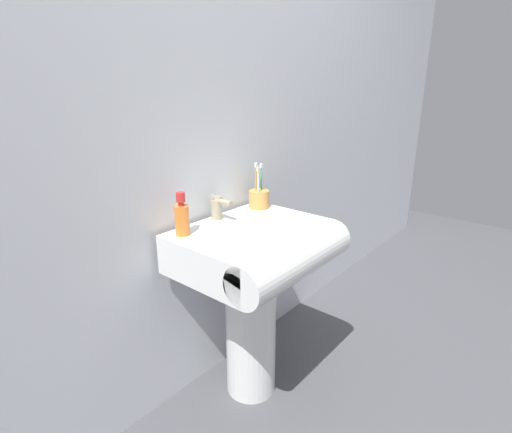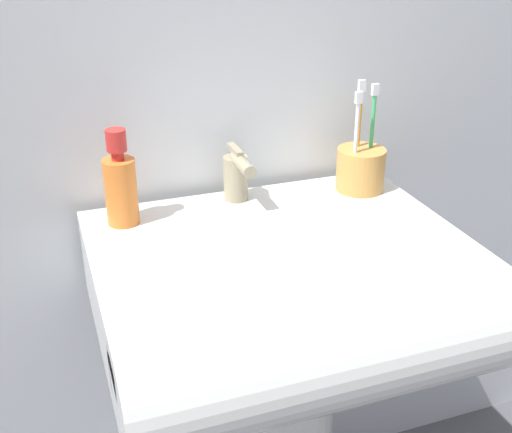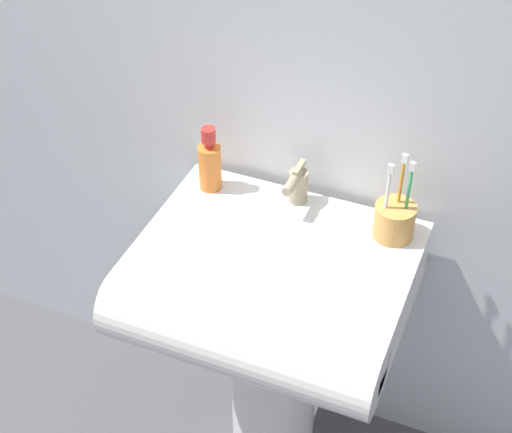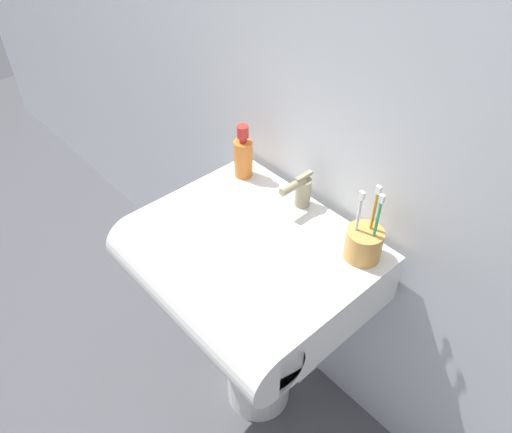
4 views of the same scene
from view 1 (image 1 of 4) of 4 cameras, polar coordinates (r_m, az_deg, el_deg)
ground_plane at (r=1.92m, az=-0.70°, el=-23.10°), size 6.00×6.00×0.00m
wall_back at (r=1.60m, az=-7.94°, el=15.74°), size 5.00×0.05×2.40m
sink_pedestal at (r=1.73m, az=-0.74°, el=-15.66°), size 0.21×0.21×0.60m
sink_basin at (r=1.52m, az=0.77°, el=-4.63°), size 0.57×0.48×0.15m
faucet at (r=1.60m, az=-5.45°, el=1.26°), size 0.04×0.11×0.10m
toothbrush_cup at (r=1.74m, az=0.43°, el=2.59°), size 0.09×0.09×0.20m
soap_bottle at (r=1.45m, az=-10.55°, el=-0.18°), size 0.05×0.05×0.16m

